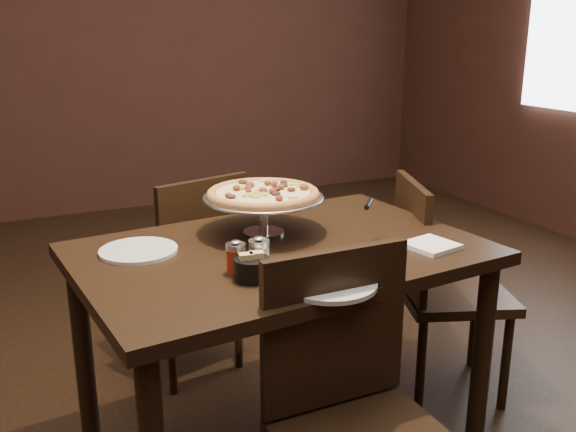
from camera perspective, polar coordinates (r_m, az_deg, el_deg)
name	(u,v)px	position (r m, az deg, el deg)	size (l,w,h in m)	color
room	(272,50)	(1.95, -1.47, 14.57)	(6.04, 7.04, 2.84)	black
dining_table	(281,278)	(2.09, -0.66, -5.52)	(1.34, 0.96, 0.79)	black
pizza_stand	(263,194)	(2.15, -2.23, 1.93)	(0.41, 0.41, 0.17)	silver
parmesan_shaker	(259,255)	(1.84, -2.59, -3.47)	(0.06, 0.06, 0.11)	beige
pepper_flake_shaker	(236,257)	(1.83, -4.66, -3.70)	(0.06, 0.06, 0.10)	maroon
packet_caddy	(252,268)	(1.79, -3.22, -4.64)	(0.10, 0.10, 0.08)	black
napkin_stack	(431,245)	(2.10, 12.62, -2.57)	(0.14, 0.14, 0.02)	white
plate_left	(139,251)	(2.06, -13.15, -3.01)	(0.24, 0.24, 0.01)	silver
plate_near	(329,284)	(1.76, 3.69, -6.04)	(0.26, 0.26, 0.01)	silver
serving_spatula	(369,204)	(2.06, 7.18, 1.02)	(0.14, 0.14, 0.02)	silver
chair_far	(191,268)	(2.75, -8.62, -4.56)	(0.51, 0.51, 0.89)	black
chair_near	(356,413)	(1.76, 6.05, -17.02)	(0.43, 0.43, 0.91)	black
chair_side	(437,280)	(2.65, 13.11, -5.56)	(0.54, 0.54, 0.90)	black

